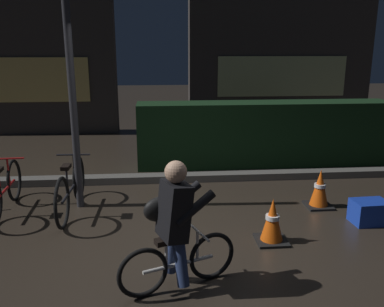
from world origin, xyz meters
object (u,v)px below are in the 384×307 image
(parked_bike_left_mid, at_px, (4,190))
(cyclist, at_px, (175,225))
(street_post, at_px, (73,106))
(traffic_cone_far, at_px, (320,189))
(blue_crate, at_px, (370,212))
(traffic_cone_near, at_px, (272,221))
(parked_bike_center_left, at_px, (71,188))

(parked_bike_left_mid, distance_m, cyclist, 3.01)
(street_post, height_order, cyclist, street_post)
(traffic_cone_far, bearing_deg, blue_crate, -53.99)
(parked_bike_left_mid, relative_size, traffic_cone_near, 2.87)
(blue_crate, distance_m, cyclist, 2.87)
(traffic_cone_near, relative_size, cyclist, 0.43)
(parked_bike_center_left, xyz_separation_m, traffic_cone_near, (2.48, -1.09, -0.09))
(street_post, distance_m, cyclist, 2.59)
(parked_bike_left_mid, bearing_deg, parked_bike_center_left, -97.93)
(street_post, xyz_separation_m, parked_bike_left_mid, (-0.97, -0.13, -1.11))
(parked_bike_left_mid, height_order, blue_crate, parked_bike_left_mid)
(traffic_cone_near, relative_size, traffic_cone_far, 0.97)
(traffic_cone_far, relative_size, cyclist, 0.44)
(parked_bike_left_mid, relative_size, cyclist, 1.23)
(parked_bike_center_left, height_order, blue_crate, parked_bike_center_left)
(street_post, bearing_deg, cyclist, -59.39)
(street_post, height_order, traffic_cone_near, street_post)
(parked_bike_center_left, xyz_separation_m, traffic_cone_far, (3.45, -0.10, -0.08))
(parked_bike_left_mid, xyz_separation_m, cyclist, (2.23, -2.00, 0.31))
(street_post, relative_size, parked_bike_center_left, 1.74)
(street_post, height_order, traffic_cone_far, street_post)
(street_post, bearing_deg, parked_bike_center_left, -107.68)
(cyclist, bearing_deg, street_post, 99.72)
(parked_bike_center_left, height_order, traffic_cone_near, parked_bike_center_left)
(cyclist, bearing_deg, blue_crate, 4.66)
(traffic_cone_near, distance_m, traffic_cone_far, 1.38)
(street_post, relative_size, parked_bike_left_mid, 1.88)
(traffic_cone_near, height_order, traffic_cone_far, traffic_cone_far)
(blue_crate, height_order, cyclist, cyclist)
(traffic_cone_near, xyz_separation_m, cyclist, (-1.16, -0.82, 0.37))
(street_post, distance_m, traffic_cone_far, 3.59)
(traffic_cone_near, xyz_separation_m, blue_crate, (1.39, 0.40, -0.11))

